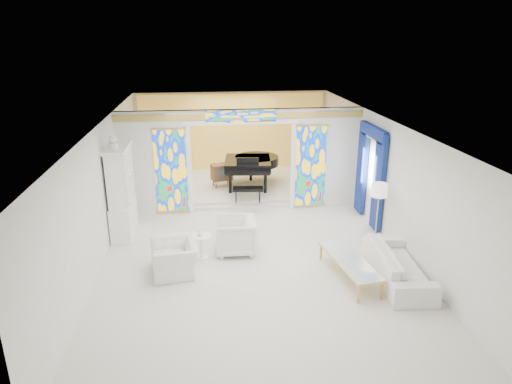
{
  "coord_description": "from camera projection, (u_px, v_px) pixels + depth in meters",
  "views": [
    {
      "loc": [
        -1.08,
        -10.73,
        5.02
      ],
      "look_at": [
        0.21,
        0.2,
        1.16
      ],
      "focal_mm": 32.0,
      "sensor_mm": 36.0,
      "label": 1
    }
  ],
  "objects": [
    {
      "name": "alcove_platform",
      "position": [
        237.0,
        185.0,
        15.65
      ],
      "size": [
        6.8,
        3.8,
        0.18
      ],
      "primitive_type": "cube",
      "color": "silver",
      "rests_on": "floor"
    },
    {
      "name": "side_table",
      "position": [
        201.0,
        243.0,
        10.62
      ],
      "size": [
        0.54,
        0.54,
        0.58
      ],
      "rotation": [
        0.0,
        0.0,
        -0.17
      ],
      "color": "white",
      "rests_on": "floor"
    },
    {
      "name": "blue_drapes",
      "position": [
        371.0,
        167.0,
        12.35
      ],
      "size": [
        0.14,
        1.85,
        2.65
      ],
      "color": "navy",
      "rests_on": "wall_right"
    },
    {
      "name": "wall_left",
      "position": [
        104.0,
        188.0,
        10.95
      ],
      "size": [
        0.02,
        12.0,
        3.0
      ],
      "primitive_type": "cube",
      "color": "silver",
      "rests_on": "floor"
    },
    {
      "name": "stained_glass_transom",
      "position": [
        241.0,
        116.0,
        12.68
      ],
      "size": [
        2.0,
        0.04,
        0.34
      ],
      "primitive_type": "cube",
      "color": "gold",
      "rests_on": "partition_wall"
    },
    {
      "name": "china_cabinet",
      "position": [
        121.0,
        192.0,
        11.65
      ],
      "size": [
        0.56,
        1.46,
        2.72
      ],
      "color": "white",
      "rests_on": "floor"
    },
    {
      "name": "stained_glass_left",
      "position": [
        171.0,
        171.0,
        12.96
      ],
      "size": [
        0.9,
        0.04,
        2.4
      ],
      "primitive_type": "cube",
      "color": "gold",
      "rests_on": "partition_wall"
    },
    {
      "name": "partition_wall",
      "position": [
        242.0,
        156.0,
        13.16
      ],
      "size": [
        7.0,
        0.22,
        3.0
      ],
      "color": "silver",
      "rests_on": "floor"
    },
    {
      "name": "stained_glass_right",
      "position": [
        311.0,
        166.0,
        13.41
      ],
      "size": [
        0.9,
        0.04,
        2.4
      ],
      "primitive_type": "cube",
      "color": "gold",
      "rests_on": "partition_wall"
    },
    {
      "name": "floor_lamp",
      "position": [
        379.0,
        193.0,
        10.98
      ],
      "size": [
        0.45,
        0.45,
        1.6
      ],
      "rotation": [
        0.0,
        0.0,
        -0.16
      ],
      "color": "gold",
      "rests_on": "floor"
    },
    {
      "name": "wall_right",
      "position": [
        384.0,
        177.0,
        11.73
      ],
      "size": [
        0.02,
        12.0,
        3.0
      ],
      "primitive_type": "cube",
      "color": "silver",
      "rests_on": "floor"
    },
    {
      "name": "chandelier",
      "position": [
        242.0,
        113.0,
        14.77
      ],
      "size": [
        0.48,
        0.48,
        0.3
      ],
      "primitive_type": "cylinder",
      "color": "gold",
      "rests_on": "ceiling"
    },
    {
      "name": "tv_console",
      "position": [
        222.0,
        172.0,
        15.04
      ],
      "size": [
        0.75,
        0.6,
        0.76
      ],
      "rotation": [
        0.0,
        0.0,
        0.26
      ],
      "color": "brown",
      "rests_on": "alcove_platform"
    },
    {
      "name": "armchair_right",
      "position": [
        235.0,
        235.0,
        10.91
      ],
      "size": [
        0.98,
        0.96,
        0.86
      ],
      "primitive_type": "imported",
      "rotation": [
        0.0,
        0.0,
        -1.61
      ],
      "color": "white",
      "rests_on": "floor"
    },
    {
      "name": "wall_back",
      "position": [
        232.0,
        133.0,
        16.97
      ],
      "size": [
        7.0,
        0.02,
        3.0
      ],
      "primitive_type": "cube",
      "color": "silver",
      "rests_on": "floor"
    },
    {
      "name": "vase",
      "position": [
        201.0,
        232.0,
        10.53
      ],
      "size": [
        0.19,
        0.19,
        0.17
      ],
      "primitive_type": "imported",
      "rotation": [
        0.0,
        0.0,
        0.17
      ],
      "color": "white",
      "rests_on": "side_table"
    },
    {
      "name": "wall_front",
      "position": [
        297.0,
        329.0,
        5.72
      ],
      "size": [
        7.0,
        0.02,
        3.0
      ],
      "primitive_type": "cube",
      "color": "silver",
      "rests_on": "floor"
    },
    {
      "name": "gold_curtain_back",
      "position": [
        232.0,
        133.0,
        16.85
      ],
      "size": [
        6.7,
        0.1,
        2.9
      ],
      "primitive_type": "cube",
      "color": "#FFC058",
      "rests_on": "wall_back"
    },
    {
      "name": "armchair_left",
      "position": [
        175.0,
        258.0,
        9.99
      ],
      "size": [
        1.11,
        1.23,
        0.71
      ],
      "primitive_type": "imported",
      "rotation": [
        0.0,
        0.0,
        -1.42
      ],
      "color": "silver",
      "rests_on": "floor"
    },
    {
      "name": "grand_piano",
      "position": [
        252.0,
        163.0,
        15.09
      ],
      "size": [
        1.95,
        2.86,
        1.12
      ],
      "rotation": [
        0.0,
        0.0,
        -0.1
      ],
      "color": "black",
      "rests_on": "alcove_platform"
    },
    {
      "name": "sofa",
      "position": [
        398.0,
        265.0,
        9.71
      ],
      "size": [
        1.14,
        2.45,
        0.69
      ],
      "primitive_type": "imported",
      "rotation": [
        0.0,
        0.0,
        1.48
      ],
      "color": "white",
      "rests_on": "floor"
    },
    {
      "name": "coffee_table",
      "position": [
        350.0,
        261.0,
        9.73
      ],
      "size": [
        0.91,
        2.08,
        0.45
      ],
      "rotation": [
        0.0,
        0.0,
        0.15
      ],
      "color": "white",
      "rests_on": "floor"
    },
    {
      "name": "ceiling",
      "position": [
        248.0,
        122.0,
        10.85
      ],
      "size": [
        7.0,
        12.0,
        0.02
      ],
      "primitive_type": "cube",
      "color": "white",
      "rests_on": "wall_back"
    },
    {
      "name": "floor",
      "position": [
        249.0,
        237.0,
        11.84
      ],
      "size": [
        12.0,
        12.0,
        0.0
      ],
      "primitive_type": "plane",
      "color": "silver",
      "rests_on": "ground"
    }
  ]
}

